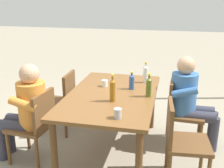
{
  "coord_description": "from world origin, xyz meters",
  "views": [
    {
      "loc": [
        3.0,
        0.67,
        1.91
      ],
      "look_at": [
        0.0,
        0.0,
        0.89
      ],
      "focal_mm": 44.39,
      "sensor_mm": 36.0,
      "label": 1
    }
  ],
  "objects_px": {
    "bottle_blue": "(132,82)",
    "cup_white": "(105,83)",
    "chair_near_right": "(36,123)",
    "person_in_white_shirt": "(26,108)",
    "chair_far_left": "(180,109)",
    "bottle_clear": "(146,74)",
    "bottle_amber": "(113,90)",
    "backpack_by_near_side": "(99,97)",
    "chair_far_right": "(181,138)",
    "dining_table": "(112,100)",
    "chair_near_left": "(62,99)",
    "person_in_plaid_shirt": "(190,98)",
    "bottle_olive": "(149,87)",
    "cup_steel": "(118,113)"
  },
  "relations": [
    {
      "from": "bottle_blue",
      "to": "backpack_by_near_side",
      "type": "height_order",
      "value": "bottle_blue"
    },
    {
      "from": "person_in_white_shirt",
      "to": "bottle_amber",
      "type": "xyz_separation_m",
      "value": [
        -0.14,
        0.98,
        0.25
      ]
    },
    {
      "from": "chair_near_right",
      "to": "bottle_clear",
      "type": "distance_m",
      "value": 1.51
    },
    {
      "from": "chair_far_right",
      "to": "backpack_by_near_side",
      "type": "height_order",
      "value": "chair_far_right"
    },
    {
      "from": "chair_far_left",
      "to": "cup_white",
      "type": "bearing_deg",
      "value": -81.74
    },
    {
      "from": "chair_near_left",
      "to": "bottle_amber",
      "type": "bearing_deg",
      "value": 54.88
    },
    {
      "from": "bottle_blue",
      "to": "chair_near_right",
      "type": "bearing_deg",
      "value": -59.36
    },
    {
      "from": "person_in_plaid_shirt",
      "to": "bottle_clear",
      "type": "height_order",
      "value": "person_in_plaid_shirt"
    },
    {
      "from": "dining_table",
      "to": "chair_far_right",
      "type": "distance_m",
      "value": 0.92
    },
    {
      "from": "dining_table",
      "to": "chair_far_right",
      "type": "relative_size",
      "value": 1.92
    },
    {
      "from": "bottle_blue",
      "to": "person_in_white_shirt",
      "type": "bearing_deg",
      "value": -62.19
    },
    {
      "from": "chair_near_left",
      "to": "cup_white",
      "type": "bearing_deg",
      "value": 78.09
    },
    {
      "from": "bottle_clear",
      "to": "bottle_blue",
      "type": "xyz_separation_m",
      "value": [
        0.3,
        -0.14,
        -0.03
      ]
    },
    {
      "from": "bottle_clear",
      "to": "backpack_by_near_side",
      "type": "relative_size",
      "value": 0.63
    },
    {
      "from": "bottle_clear",
      "to": "backpack_by_near_side",
      "type": "distance_m",
      "value": 1.32
    },
    {
      "from": "chair_near_right",
      "to": "person_in_white_shirt",
      "type": "xyz_separation_m",
      "value": [
        -0.01,
        -0.11,
        0.17
      ]
    },
    {
      "from": "cup_white",
      "to": "backpack_by_near_side",
      "type": "xyz_separation_m",
      "value": [
        -1.04,
        -0.36,
        -0.6
      ]
    },
    {
      "from": "bottle_blue",
      "to": "cup_white",
      "type": "xyz_separation_m",
      "value": [
        -0.03,
        -0.35,
        -0.05
      ]
    },
    {
      "from": "person_in_plaid_shirt",
      "to": "backpack_by_near_side",
      "type": "bearing_deg",
      "value": -122.3
    },
    {
      "from": "bottle_clear",
      "to": "bottle_olive",
      "type": "xyz_separation_m",
      "value": [
        0.51,
        0.09,
        -0.0
      ]
    },
    {
      "from": "chair_far_right",
      "to": "bottle_blue",
      "type": "distance_m",
      "value": 0.93
    },
    {
      "from": "bottle_amber",
      "to": "cup_steel",
      "type": "relative_size",
      "value": 3.22
    },
    {
      "from": "chair_far_left",
      "to": "bottle_blue",
      "type": "relative_size",
      "value": 3.89
    },
    {
      "from": "backpack_by_near_side",
      "to": "dining_table",
      "type": "bearing_deg",
      "value": 21.73
    },
    {
      "from": "backpack_by_near_side",
      "to": "chair_far_left",
      "type": "bearing_deg",
      "value": 55.7
    },
    {
      "from": "person_in_white_shirt",
      "to": "chair_far_left",
      "type": "bearing_deg",
      "value": 113.59
    },
    {
      "from": "person_in_white_shirt",
      "to": "chair_far_right",
      "type": "bearing_deg",
      "value": 89.78
    },
    {
      "from": "chair_far_right",
      "to": "cup_steel",
      "type": "height_order",
      "value": "chair_far_right"
    },
    {
      "from": "dining_table",
      "to": "bottle_clear",
      "type": "relative_size",
      "value": 5.91
    },
    {
      "from": "chair_near_left",
      "to": "cup_steel",
      "type": "relative_size",
      "value": 9.04
    },
    {
      "from": "bottle_amber",
      "to": "cup_white",
      "type": "xyz_separation_m",
      "value": [
        -0.47,
        -0.21,
        -0.09
      ]
    },
    {
      "from": "chair_far_right",
      "to": "bottle_amber",
      "type": "distance_m",
      "value": 0.87
    },
    {
      "from": "chair_near_right",
      "to": "bottle_amber",
      "type": "bearing_deg",
      "value": 99.94
    },
    {
      "from": "chair_near_right",
      "to": "backpack_by_near_side",
      "type": "distance_m",
      "value": 1.71
    },
    {
      "from": "chair_near_right",
      "to": "chair_near_left",
      "type": "distance_m",
      "value": 0.76
    },
    {
      "from": "chair_near_right",
      "to": "person_in_plaid_shirt",
      "type": "xyz_separation_m",
      "value": [
        -0.76,
        1.73,
        0.17
      ]
    },
    {
      "from": "dining_table",
      "to": "chair_near_left",
      "type": "bearing_deg",
      "value": -115.09
    },
    {
      "from": "bottle_amber",
      "to": "backpack_by_near_side",
      "type": "bearing_deg",
      "value": -159.37
    },
    {
      "from": "chair_near_right",
      "to": "person_in_plaid_shirt",
      "type": "height_order",
      "value": "person_in_plaid_shirt"
    },
    {
      "from": "dining_table",
      "to": "cup_steel",
      "type": "height_order",
      "value": "cup_steel"
    },
    {
      "from": "bottle_amber",
      "to": "bottle_clear",
      "type": "distance_m",
      "value": 0.8
    },
    {
      "from": "dining_table",
      "to": "chair_far_left",
      "type": "distance_m",
      "value": 0.91
    },
    {
      "from": "chair_far_left",
      "to": "cup_white",
      "type": "xyz_separation_m",
      "value": [
        0.14,
        -0.96,
        0.33
      ]
    },
    {
      "from": "cup_white",
      "to": "dining_table",
      "type": "bearing_deg",
      "value": 31.93
    },
    {
      "from": "chair_far_left",
      "to": "chair_near_left",
      "type": "height_order",
      "value": "same"
    },
    {
      "from": "chair_near_left",
      "to": "backpack_by_near_side",
      "type": "height_order",
      "value": "chair_near_left"
    },
    {
      "from": "cup_white",
      "to": "chair_far_left",
      "type": "bearing_deg",
      "value": 98.26
    },
    {
      "from": "chair_near_left",
      "to": "bottle_blue",
      "type": "relative_size",
      "value": 3.89
    },
    {
      "from": "backpack_by_near_side",
      "to": "bottle_blue",
      "type": "bearing_deg",
      "value": 33.71
    },
    {
      "from": "bottle_amber",
      "to": "cup_white",
      "type": "relative_size",
      "value": 3.71
    }
  ]
}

